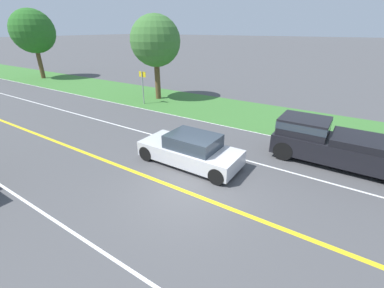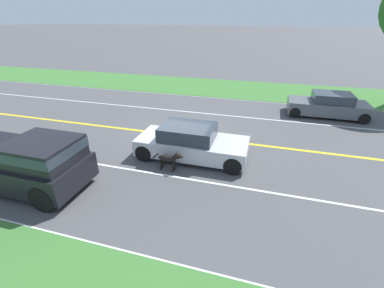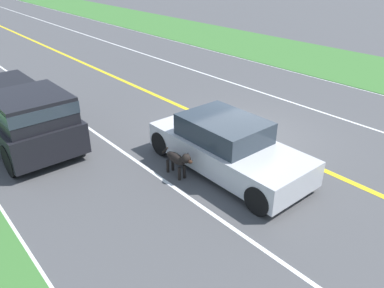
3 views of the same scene
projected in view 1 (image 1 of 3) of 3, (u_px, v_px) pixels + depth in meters
name	position (u px, v px, depth m)	size (l,w,h in m)	color
ground_plane	(187.00, 192.00, 9.32)	(400.00, 400.00, 0.00)	#4C4C4F
centre_divider_line	(187.00, 192.00, 9.32)	(0.18, 160.00, 0.01)	yellow
lane_edge_line_right	(256.00, 132.00, 14.66)	(0.14, 160.00, 0.01)	white
lane_dash_same_dir	(229.00, 156.00, 11.99)	(0.10, 160.00, 0.01)	white
lane_dash_oncoming	(112.00, 258.00, 6.65)	(0.10, 160.00, 0.01)	white
grass_verge_right	(272.00, 118.00, 16.94)	(6.00, 160.00, 0.03)	#3D7533
ego_car	(191.00, 150.00, 11.04)	(1.87, 4.43, 1.38)	silver
dog	(214.00, 146.00, 11.79)	(0.25, 1.23, 0.80)	black
pickup_truck	(334.00, 143.00, 11.04)	(2.02, 5.39, 1.82)	black
roadside_tree_right_near	(155.00, 41.00, 19.80)	(3.88, 3.88, 6.48)	brown
roadside_tree_right_far	(33.00, 31.00, 28.33)	(4.64, 4.64, 7.44)	brown
street_sign	(143.00, 84.00, 19.50)	(0.11, 0.64, 2.52)	gray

